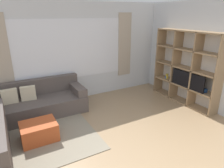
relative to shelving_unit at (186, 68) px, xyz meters
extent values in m
cube|color=silver|center=(-2.65, 1.71, 0.38)|extent=(6.79, 0.07, 2.70)
cube|color=white|center=(-2.65, 1.67, 0.48)|extent=(3.08, 0.01, 1.60)
cube|color=#B2A38E|center=(-4.35, 1.66, 0.48)|extent=(0.44, 0.03, 1.90)
cube|color=#B2A38E|center=(-0.94, 1.66, 0.48)|extent=(0.44, 0.03, 1.90)
cube|color=silver|center=(0.19, -0.01, 0.38)|extent=(0.07, 4.58, 2.70)
cube|color=gray|center=(-4.11, 0.19, -0.96)|extent=(2.52, 2.15, 0.01)
cube|color=silver|center=(0.14, 0.01, 0.02)|extent=(0.02, 1.98, 1.97)
cube|color=#997A56|center=(-0.03, -0.98, 0.02)|extent=(0.36, 0.04, 1.97)
cube|color=#997A56|center=(-0.03, -0.32, 0.02)|extent=(0.36, 0.04, 1.97)
cube|color=#997A56|center=(-0.03, 0.34, 0.02)|extent=(0.36, 0.04, 1.97)
cube|color=#997A56|center=(-0.03, 1.00, 0.02)|extent=(0.36, 0.04, 1.97)
cube|color=#997A56|center=(-0.03, 0.01, -0.95)|extent=(0.36, 1.98, 0.04)
cube|color=#997A56|center=(-0.03, 0.01, -0.47)|extent=(0.36, 1.98, 0.04)
cube|color=#997A56|center=(-0.03, 0.01, 0.02)|extent=(0.36, 1.98, 0.04)
cube|color=#997A56|center=(-0.03, 0.01, 0.51)|extent=(0.36, 1.98, 0.04)
cube|color=#997A56|center=(-0.03, 0.01, 0.98)|extent=(0.36, 1.98, 0.04)
cube|color=black|center=(-0.17, -0.23, -0.25)|extent=(0.04, 1.01, 0.42)
cube|color=black|center=(-0.15, -0.23, -0.44)|extent=(0.10, 0.24, 0.03)
cylinder|color=gold|center=(-0.05, 0.64, -0.39)|extent=(0.08, 0.08, 0.14)
cube|color=orange|center=(-0.05, 0.05, -0.42)|extent=(0.07, 0.07, 0.07)
cube|color=#2856A8|center=(-0.05, -0.67, -0.41)|extent=(0.11, 0.11, 0.09)
cylinder|color=#2856A8|center=(-0.05, 0.64, -0.42)|extent=(0.09, 0.09, 0.07)
cube|color=#564C47|center=(-3.70, 1.15, -0.76)|extent=(2.18, 0.93, 0.40)
cube|color=#564C47|center=(-3.70, 1.53, -0.36)|extent=(2.18, 0.18, 0.41)
cube|color=#564C47|center=(-2.73, 1.15, -0.47)|extent=(0.24, 0.87, 0.19)
cube|color=beige|center=(-3.91, 1.25, -0.39)|extent=(0.35, 0.16, 0.34)
cube|color=beige|center=(-4.32, 1.25, -0.39)|extent=(0.35, 0.14, 0.34)
cube|color=#564C47|center=(-4.54, -0.31, -0.36)|extent=(0.18, 1.84, 0.41)
cube|color=#B74C23|center=(-3.92, 0.07, -0.78)|extent=(0.67, 0.55, 0.36)
camera|label=1|loc=(-4.34, -3.58, 1.40)|focal=32.00mm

